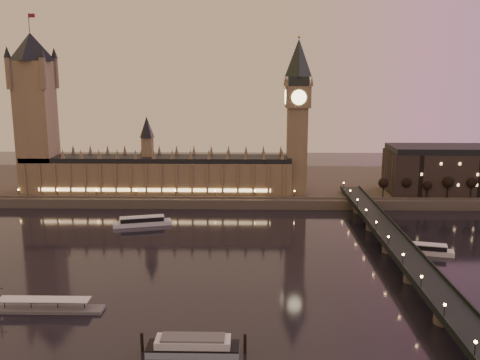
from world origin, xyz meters
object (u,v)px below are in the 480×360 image
Objects in this scene: cruise_boat_a at (142,221)px; moored_barge at (193,346)px; pontoon_pier at (47,308)px; cruise_boat_b at (424,249)px.

moored_barge reaches higher than cruise_boat_a.
pontoon_pier reaches higher than moored_barge.
cruise_boat_a is 0.81× the size of pontoon_pier.
cruise_boat_a is 149.19m from moored_barge.
cruise_boat_a is 1.01× the size of moored_barge.
pontoon_pier reaches higher than cruise_boat_b.
cruise_boat_b is 173.65m from pontoon_pier.
pontoon_pier is (-57.66, 29.42, -1.40)m from moored_barge.
cruise_boat_a is 1.20× the size of cruise_boat_b.
cruise_boat_b is 140.82m from moored_barge.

